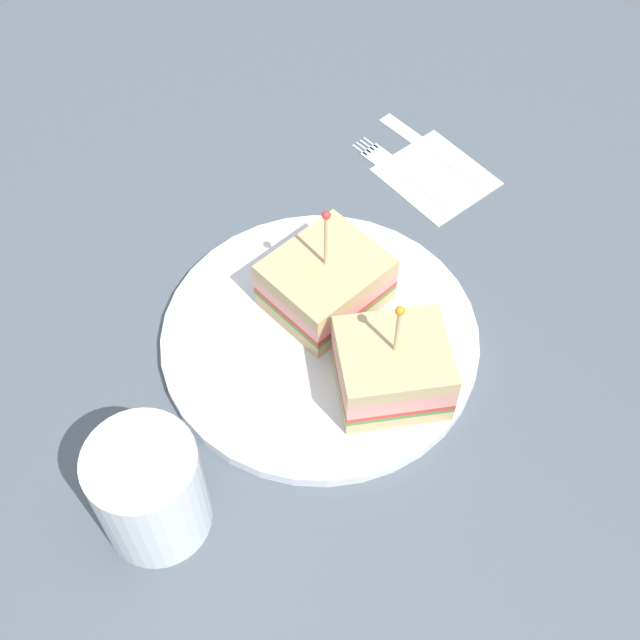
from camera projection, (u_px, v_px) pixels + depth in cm
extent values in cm
cube|color=#4C5660|center=(320.00, 348.00, 73.11)|extent=(116.74, 116.74, 2.00)
cylinder|color=white|center=(320.00, 338.00, 71.83)|extent=(26.29, 26.29, 1.13)
cube|color=tan|center=(326.00, 296.00, 72.78)|extent=(9.58, 8.38, 1.41)
cube|color=#478438|center=(326.00, 289.00, 72.04)|extent=(9.58, 8.38, 0.40)
cube|color=red|center=(326.00, 286.00, 71.68)|extent=(9.58, 8.38, 0.50)
cube|color=#E59389|center=(326.00, 279.00, 70.96)|extent=(9.58, 8.38, 1.25)
cube|color=tan|center=(326.00, 269.00, 69.87)|extent=(9.58, 8.38, 1.41)
cylinder|color=tan|center=(326.00, 243.00, 67.24)|extent=(0.30, 0.30, 6.44)
sphere|color=red|center=(326.00, 215.00, 64.62)|extent=(0.70, 0.70, 0.70)
cube|color=tan|center=(388.00, 385.00, 67.75)|extent=(11.09, 10.93, 1.38)
cube|color=#478438|center=(389.00, 379.00, 67.03)|extent=(11.09, 10.93, 0.40)
cube|color=red|center=(390.00, 376.00, 66.66)|extent=(11.09, 10.93, 0.50)
cube|color=#E59389|center=(391.00, 368.00, 65.73)|extent=(11.09, 10.93, 1.78)
cube|color=tan|center=(392.00, 357.00, 64.44)|extent=(11.09, 10.93, 1.38)
cylinder|color=tan|center=(395.00, 336.00, 62.18)|extent=(0.30, 0.30, 5.55)
sphere|color=orange|center=(397.00, 313.00, 59.91)|extent=(0.70, 0.70, 0.70)
cylinder|color=silver|center=(153.00, 499.00, 60.55)|extent=(6.76, 6.76, 6.82)
cylinder|color=white|center=(150.00, 491.00, 59.45)|extent=(7.69, 7.69, 9.50)
cube|color=beige|center=(436.00, 176.00, 83.29)|extent=(9.93, 10.75, 0.15)
cube|color=silver|center=(422.00, 187.00, 82.30)|extent=(1.20, 7.30, 0.35)
cube|color=silver|center=(381.00, 158.00, 84.60)|extent=(2.49, 3.77, 0.35)
cube|color=silver|center=(371.00, 143.00, 85.83)|extent=(0.34, 2.01, 0.35)
cube|color=silver|center=(367.00, 145.00, 85.63)|extent=(0.34, 2.01, 0.35)
cube|color=silver|center=(364.00, 147.00, 85.44)|extent=(0.34, 2.01, 0.35)
cube|color=silver|center=(360.00, 150.00, 85.24)|extent=(0.34, 2.01, 0.35)
cube|color=silver|center=(451.00, 164.00, 84.12)|extent=(1.32, 7.78, 0.35)
cube|color=silver|center=(409.00, 134.00, 86.56)|extent=(2.15, 7.11, 0.24)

